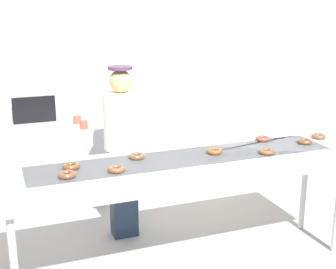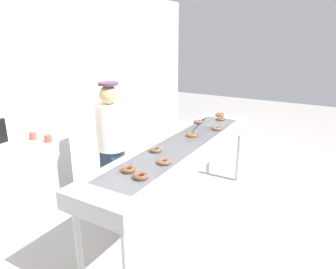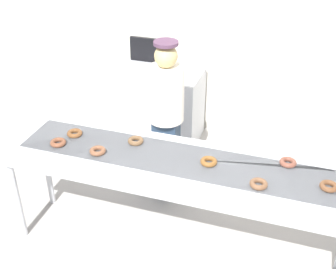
{
  "view_description": "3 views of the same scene",
  "coord_description": "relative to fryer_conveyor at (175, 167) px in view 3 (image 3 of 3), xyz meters",
  "views": [
    {
      "loc": [
        -1.41,
        -3.32,
        2.21
      ],
      "look_at": [
        -0.07,
        0.21,
        1.14
      ],
      "focal_mm": 50.06,
      "sensor_mm": 36.0,
      "label": 1
    },
    {
      "loc": [
        -2.87,
        -1.47,
        2.13
      ],
      "look_at": [
        0.05,
        0.22,
        1.05
      ],
      "focal_mm": 32.54,
      "sensor_mm": 36.0,
      "label": 2
    },
    {
      "loc": [
        0.84,
        -2.71,
        2.94
      ],
      "look_at": [
        -0.13,
        0.22,
        1.07
      ],
      "focal_mm": 47.01,
      "sensor_mm": 36.0,
      "label": 3
    }
  ],
  "objects": [
    {
      "name": "chocolate_donut_6",
      "position": [
        -0.61,
        -0.12,
        0.1
      ],
      "size": [
        0.18,
        0.18,
        0.04
      ],
      "primitive_type": "torus",
      "rotation": [
        0.0,
        0.0,
        0.99
      ],
      "color": "brown",
      "rests_on": "fryer_conveyor"
    },
    {
      "name": "fryer_conveyor",
      "position": [
        0.0,
        0.0,
        0.0
      ],
      "size": [
        2.98,
        0.65,
        1.0
      ],
      "color": "#B7BABF",
      "rests_on": "ground"
    },
    {
      "name": "chocolate_donut_2",
      "position": [
        0.84,
        0.19,
        0.1
      ],
      "size": [
        0.18,
        0.18,
        0.04
      ],
      "primitive_type": "torus",
      "rotation": [
        0.0,
        0.0,
        2.11
      ],
      "color": "brown",
      "rests_on": "fryer_conveyor"
    },
    {
      "name": "prep_counter",
      "position": [
        -0.99,
        1.82,
        -0.47
      ],
      "size": [
        1.45,
        0.61,
        0.89
      ],
      "primitive_type": "cube",
      "color": "#B7BABF",
      "rests_on": "ground"
    },
    {
      "name": "paper_cup_0",
      "position": [
        -0.52,
        1.6,
        0.02
      ],
      "size": [
        0.09,
        0.09,
        0.09
      ],
      "primitive_type": "cylinder",
      "color": "#CC4C3F",
      "rests_on": "prep_counter"
    },
    {
      "name": "chocolate_donut_5",
      "position": [
        1.15,
        -0.02,
        0.1
      ],
      "size": [
        0.15,
        0.15,
        0.04
      ],
      "primitive_type": "torus",
      "rotation": [
        0.0,
        0.0,
        0.13
      ],
      "color": "brown",
      "rests_on": "fryer_conveyor"
    },
    {
      "name": "menu_display",
      "position": [
        -0.99,
        2.08,
        0.12
      ],
      "size": [
        0.48,
        0.04,
        0.3
      ],
      "primitive_type": "cube",
      "color": "black",
      "rests_on": "prep_counter"
    },
    {
      "name": "chocolate_donut_8",
      "position": [
        0.67,
        -0.15,
        0.1
      ],
      "size": [
        0.16,
        0.16,
        0.04
      ],
      "primitive_type": "torus",
      "rotation": [
        0.0,
        0.0,
        0.27
      ],
      "color": "brown",
      "rests_on": "fryer_conveyor"
    },
    {
      "name": "worker_baker",
      "position": [
        -0.33,
        0.75,
        0.03
      ],
      "size": [
        0.34,
        0.34,
        1.66
      ],
      "rotation": [
        0.0,
        0.0,
        3.41
      ],
      "color": "#1F3044",
      "rests_on": "ground"
    },
    {
      "name": "ground_plane",
      "position": [
        0.0,
        0.0,
        -0.91
      ],
      "size": [
        16.0,
        16.0,
        0.0
      ],
      "primitive_type": "plane",
      "color": "#9E9993"
    },
    {
      "name": "chocolate_donut_7",
      "position": [
        -0.38,
        0.12,
        0.1
      ],
      "size": [
        0.17,
        0.17,
        0.04
      ],
      "primitive_type": "torus",
      "rotation": [
        0.0,
        0.0,
        1.22
      ],
      "color": "brown",
      "rests_on": "fryer_conveyor"
    },
    {
      "name": "paper_cup_1",
      "position": [
        -0.55,
        1.85,
        0.02
      ],
      "size": [
        0.09,
        0.09,
        0.09
      ],
      "primitive_type": "cylinder",
      "color": "#CC4C3F",
      "rests_on": "prep_counter"
    },
    {
      "name": "chocolate_donut_4",
      "position": [
        -0.97,
        -0.11,
        0.1
      ],
      "size": [
        0.15,
        0.15,
        0.04
      ],
      "primitive_type": "torus",
      "rotation": [
        0.0,
        0.0,
        1.4
      ],
      "color": "brown",
      "rests_on": "fryer_conveyor"
    },
    {
      "name": "chocolate_donut_3",
      "position": [
        -0.91,
        0.06,
        0.1
      ],
      "size": [
        0.18,
        0.18,
        0.04
      ],
      "primitive_type": "torus",
      "rotation": [
        0.0,
        0.0,
        0.95
      ],
      "color": "brown",
      "rests_on": "fryer_conveyor"
    },
    {
      "name": "back_wall",
      "position": [
        0.0,
        2.27,
        0.54
      ],
      "size": [
        8.0,
        0.12,
        2.9
      ],
      "primitive_type": "cube",
      "color": "silver",
      "rests_on": "ground"
    },
    {
      "name": "chocolate_donut_1",
      "position": [
        0.27,
        0.01,
        0.1
      ],
      "size": [
        0.18,
        0.18,
        0.04
      ],
      "primitive_type": "torus",
      "rotation": [
        0.0,
        0.0,
        1.03
      ],
      "color": "brown",
      "rests_on": "fryer_conveyor"
    }
  ]
}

